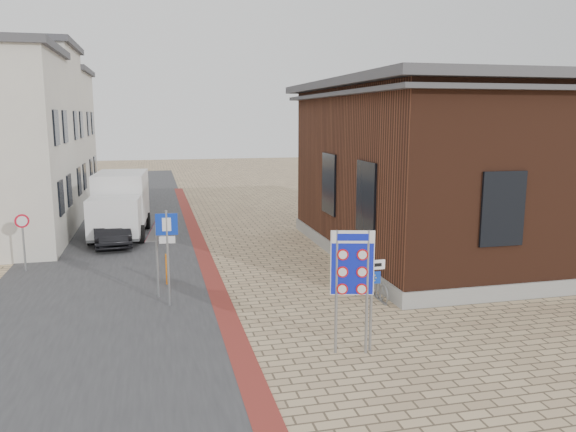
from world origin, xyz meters
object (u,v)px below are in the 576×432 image
essen_sign (371,288)px  bollard (167,269)px  box_truck (120,204)px  border_sign (352,266)px  parking_sign (167,241)px  sedan (111,228)px

essen_sign → bollard: (-4.50, 6.45, -1.01)m
box_truck → bollard: (1.84, -8.32, -0.96)m
border_sign → essen_sign: border_sign is taller
essen_sign → parking_sign: bearing=135.8°
sedan → box_truck: bearing=71.1°
parking_sign → bollard: size_ratio=2.73×
essen_sign → parking_sign: size_ratio=0.83×
sedan → box_truck: (0.35, 1.65, 0.79)m
sedan → bollard: 7.02m
box_truck → border_sign: 15.94m
bollard → parking_sign: bearing=-90.0°
essen_sign → border_sign: bearing=-174.8°
sedan → parking_sign: (2.19, -8.82, 1.26)m
box_truck → border_sign: size_ratio=1.92×
border_sign → essen_sign: 0.76m
box_truck → bollard: bearing=-73.6°
sedan → border_sign: 14.62m
box_truck → bollard: size_ratio=5.42×
sedan → parking_sign: parking_sign is taller
border_sign → bollard: 7.80m
sedan → essen_sign: 14.75m
essen_sign → sedan: bearing=116.5°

